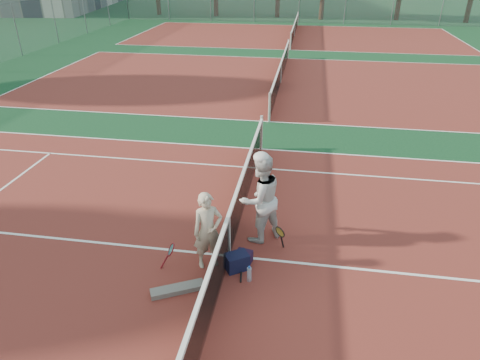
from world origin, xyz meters
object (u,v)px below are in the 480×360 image
player_a (208,231)px  racket_spare (242,266)px  net_main (229,236)px  sports_bag_navy (237,262)px  racket_black_held (280,239)px  racket_red (172,256)px  player_b (260,199)px  water_bottle (249,274)px  sports_bag_purple (244,257)px

player_a → racket_spare: 1.01m
net_main → sports_bag_navy: 0.54m
racket_black_held → sports_bag_navy: bearing=-9.2°
racket_black_held → racket_red: bearing=-29.3°
player_b → sports_bag_navy: size_ratio=4.50×
player_a → water_bottle: bearing=-52.0°
sports_bag_navy → sports_bag_purple: size_ratio=1.41×
player_b → water_bottle: 1.63m
player_b → racket_black_held: 0.91m
sports_bag_purple → water_bottle: size_ratio=1.03×
player_b → racket_spare: size_ratio=3.27×
racket_spare → sports_bag_purple: size_ratio=1.94×
racket_spare → sports_bag_purple: sports_bag_purple is taller
racket_red → water_bottle: racket_red is taller
water_bottle → player_b: bearing=89.1°
player_a → water_bottle: size_ratio=5.31×
racket_spare → water_bottle: (0.21, -0.38, 0.14)m
racket_black_held → net_main: bearing=-32.3°
sports_bag_purple → water_bottle: bearing=-71.7°
racket_red → racket_spare: racket_red is taller
water_bottle → racket_spare: bearing=118.4°
net_main → sports_bag_navy: net_main is taller
racket_black_held → racket_spare: (-0.69, -0.65, -0.28)m
player_b → sports_bag_purple: size_ratio=6.35×
net_main → racket_spare: 0.65m
racket_spare → racket_black_held: bearing=-53.2°
player_b → racket_black_held: player_b is taller
racket_spare → racket_red: bearing=92.6°
racket_black_held → water_bottle: racket_black_held is taller
player_a → racket_spare: bearing=-27.3°
player_b → racket_spare: 1.43m
sports_bag_purple → racket_black_held: bearing=36.7°
water_bottle → racket_black_held: bearing=65.0°
player_a → racket_red: (-0.69, -0.20, -0.53)m
player_b → sports_bag_navy: player_b is taller
racket_black_held → racket_spare: size_ratio=0.97×
net_main → sports_bag_purple: bearing=-21.5°
player_b → racket_red: (-1.57, -1.25, -0.71)m
racket_red → racket_black_held: (2.03, 0.88, 0.02)m
racket_red → racket_black_held: racket_black_held is taller
net_main → racket_red: size_ratio=20.32×
player_a → player_b: 1.38m
player_b → sports_bag_navy: (-0.31, -1.10, -0.81)m
net_main → water_bottle: size_ratio=36.60×
racket_red → sports_bag_navy: racket_red is taller
player_a → sports_bag_navy: (0.57, -0.05, -0.62)m
racket_red → sports_bag_purple: bearing=-5.2°
racket_red → sports_bag_navy: 1.27m
net_main → sports_bag_navy: (0.22, -0.36, -0.34)m
sports_bag_navy → sports_bag_purple: 0.26m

